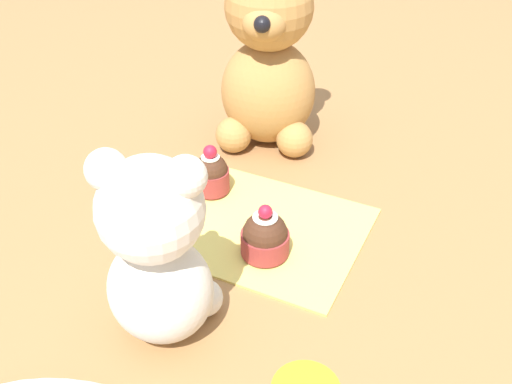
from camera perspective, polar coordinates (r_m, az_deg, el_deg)
ground_plane at (r=0.76m, az=0.00°, el=-3.42°), size 4.00×4.00×0.00m
knitted_placemat at (r=0.76m, az=0.00°, el=-3.25°), size 0.27×0.21×0.01m
teddy_bear_cream at (r=0.57m, az=-9.41°, el=-5.63°), size 0.13×0.12×0.22m
teddy_bear_tan at (r=0.88m, az=1.17°, el=12.51°), size 0.17×0.16×0.28m
cupcake_near_cream_bear at (r=0.70m, az=0.86°, el=-4.27°), size 0.06×0.06×0.07m
cupcake_near_tan_bear at (r=0.80m, az=-4.29°, el=1.76°), size 0.05×0.05×0.07m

